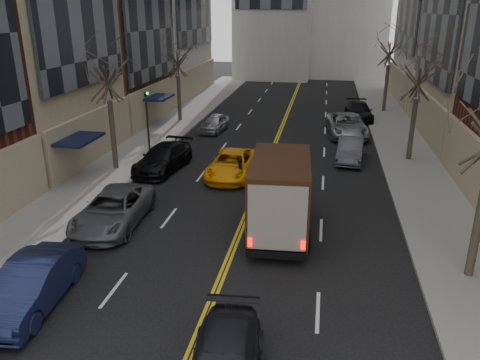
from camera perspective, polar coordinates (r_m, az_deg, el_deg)
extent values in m
cube|color=slate|center=(35.37, -10.49, 4.99)|extent=(4.00, 66.00, 0.15)
cube|color=slate|center=(33.66, 19.65, 3.35)|extent=(4.00, 66.00, 0.15)
cube|color=black|center=(27.32, -19.30, 4.72)|extent=(2.00, 3.00, 0.15)
cube|color=black|center=(28.05, -20.66, 2.70)|extent=(0.20, 3.00, 2.50)
cube|color=black|center=(38.87, -10.06, 9.91)|extent=(2.00, 3.00, 0.15)
cube|color=black|center=(39.38, -11.21, 8.41)|extent=(0.20, 3.00, 2.50)
cylinder|color=#382D23|center=(28.54, -15.22, 5.32)|extent=(0.30, 0.30, 4.05)
cylinder|color=#382D23|center=(40.41, -7.43, 9.85)|extent=(0.30, 0.30, 3.69)
cylinder|color=#382D23|center=(18.25, 27.01, -4.88)|extent=(0.30, 0.30, 3.96)
cylinder|color=#382D23|center=(31.23, 20.24, 5.77)|extent=(0.30, 0.30, 3.78)
cylinder|color=#382D23|center=(45.76, 17.35, 10.61)|extent=(0.30, 0.30, 4.14)
cylinder|color=black|center=(29.80, -11.14, 6.02)|extent=(0.12, 0.12, 3.80)
imported|color=black|center=(29.33, -11.46, 10.47)|extent=(0.15, 0.18, 0.90)
sphere|color=#0CE526|center=(29.19, -11.24, 10.34)|extent=(0.14, 0.14, 0.14)
cube|color=black|center=(20.44, 4.82, -4.85)|extent=(2.54, 6.43, 0.30)
cube|color=black|center=(22.20, 5.14, -0.01)|extent=(2.41, 1.81, 2.07)
cube|color=black|center=(19.37, 4.88, -1.70)|extent=(2.65, 4.96, 2.96)
cube|color=black|center=(17.74, 4.41, -9.00)|extent=(2.28, 0.31, 0.30)
cube|color=red|center=(17.56, 1.21, -7.60)|extent=(0.18, 0.07, 0.35)
cube|color=red|center=(17.51, 7.71, -7.90)|extent=(0.18, 0.07, 0.35)
cube|color=gold|center=(19.28, 1.36, 0.14)|extent=(0.09, 0.89, 0.89)
cube|color=gold|center=(19.21, 8.53, -0.15)|extent=(0.09, 0.89, 0.89)
cylinder|color=black|center=(22.42, 2.06, -2.64)|extent=(0.33, 0.96, 0.95)
cylinder|color=black|center=(22.36, 8.02, -2.89)|extent=(0.33, 0.96, 0.95)
cylinder|color=black|center=(19.03, 1.08, -7.01)|extent=(0.33, 0.96, 0.95)
cylinder|color=black|center=(18.97, 8.15, -7.32)|extent=(0.33, 0.96, 0.95)
cube|color=black|center=(12.90, -1.35, -18.15)|extent=(0.13, 0.04, 0.09)
cube|color=blue|center=(12.88, -1.38, -18.24)|extent=(0.10, 0.01, 0.06)
imported|color=#FFA40A|center=(26.93, -0.97, 1.93)|extent=(2.48, 5.22, 1.44)
imported|color=black|center=(25.54, 0.05, 1.12)|extent=(0.59, 0.70, 1.63)
imported|color=#13193C|center=(16.89, -24.03, -11.59)|extent=(2.03, 4.85, 1.56)
imported|color=#53585C|center=(21.62, -15.18, -3.48)|extent=(2.71, 5.50, 1.50)
imported|color=black|center=(28.31, -9.35, 2.65)|extent=(2.77, 5.42, 1.51)
imported|color=#989A9F|center=(37.08, -3.12, 6.96)|extent=(2.02, 4.08, 1.34)
imported|color=#43454A|center=(30.49, 13.28, 3.58)|extent=(1.89, 4.47, 1.44)
imported|color=#989B9F|center=(36.56, 12.91, 6.53)|extent=(3.28, 6.16, 1.65)
imported|color=black|center=(42.20, 14.28, 8.11)|extent=(2.39, 5.26, 1.49)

